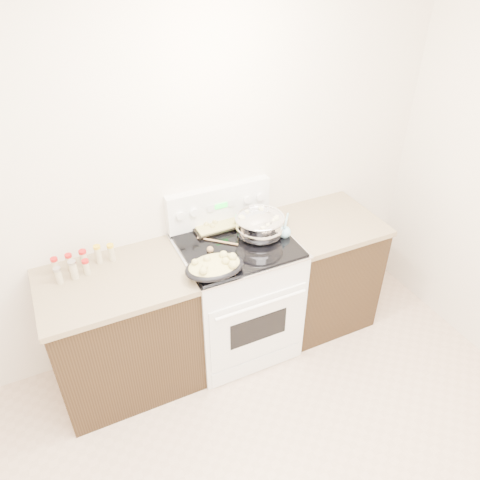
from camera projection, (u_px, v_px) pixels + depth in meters
room_shell at (323, 306)px, 1.51m from camera, size 4.10×3.60×2.75m
counter_left at (124, 332)px, 3.12m from camera, size 0.93×0.67×0.92m
counter_right at (321, 270)px, 3.66m from camera, size 0.73×0.67×0.92m
kitchen_range at (237, 294)px, 3.39m from camera, size 0.78×0.73×1.22m
mixing_bowl at (260, 226)px, 3.15m from camera, size 0.41×0.41×0.20m
roasting_pan at (215, 266)px, 2.84m from camera, size 0.38×0.27×0.11m
baking_sheet at (217, 223)px, 3.29m from camera, size 0.37×0.26×0.06m
wooden_spoon at (213, 246)px, 3.08m from camera, size 0.22×0.20×0.04m
blue_ladle at (285, 231)px, 3.18m from camera, size 0.19×0.25×0.11m
spice_jars at (80, 263)px, 2.89m from camera, size 0.38×0.15×0.13m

